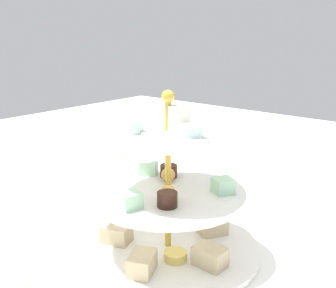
{
  "coord_description": "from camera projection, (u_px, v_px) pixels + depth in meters",
  "views": [
    {
      "loc": [
        0.39,
        -0.47,
        0.35
      ],
      "look_at": [
        0.0,
        0.0,
        0.18
      ],
      "focal_mm": 43.89,
      "sensor_mm": 36.0,
      "label": 1
    }
  ],
  "objects": [
    {
      "name": "water_glass_tall_right",
      "position": [
        120.0,
        171.0,
        0.89
      ],
      "size": [
        0.07,
        0.07,
        0.12
      ],
      "primitive_type": "cylinder",
      "color": "silver",
      "rests_on": "ground_plane"
    },
    {
      "name": "butter_knife_left",
      "position": [
        290.0,
        207.0,
        0.85
      ],
      "size": [
        0.16,
        0.09,
        0.0
      ],
      "primitive_type": "cube",
      "rotation": [
        0.0,
        0.0,
        2.67
      ],
      "color": "silver",
      "rests_on": "ground_plane"
    },
    {
      "name": "ground_plane",
      "position": [
        168.0,
        251.0,
        0.69
      ],
      "size": [
        2.4,
        2.4,
        0.0
      ],
      "primitive_type": "plane",
      "color": "white"
    },
    {
      "name": "tiered_serving_stand",
      "position": [
        168.0,
        206.0,
        0.66
      ],
      "size": [
        0.3,
        0.3,
        0.27
      ],
      "color": "white",
      "rests_on": "ground_plane"
    }
  ]
}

